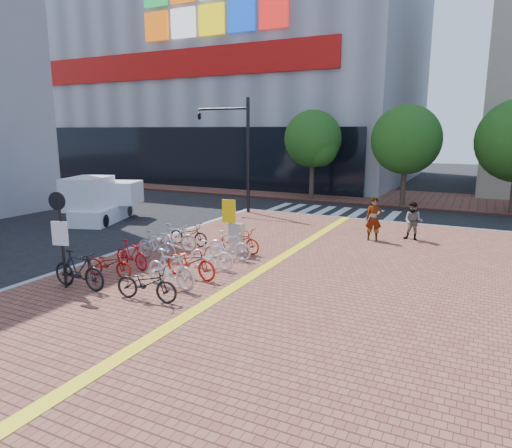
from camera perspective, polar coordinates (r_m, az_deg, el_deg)
The scene contains 27 objects.
ground at distance 15.24m, azimuth -8.57°, elevation -6.72°, with size 120.00×120.00×0.00m, color black.
sidewalk at distance 9.86m, azimuth -11.05°, elevation -17.02°, with size 14.00×34.00×0.15m, color brown.
tactile_strip at distance 10.41m, azimuth -15.60°, elevation -15.13°, with size 0.40×34.00×0.01m, color yellow.
kerb_north at distance 24.83m, azimuth 13.49°, elevation 0.45°, with size 14.00×0.25×0.15m, color gray.
far_sidewalk at distance 34.16m, azimuth 12.07°, elevation 3.51°, with size 70.00×8.00×0.15m, color brown.
department_store at distance 50.91m, azimuth -2.77°, elevation 22.08°, with size 36.00×24.27×28.00m.
crosswalk at distance 27.38m, azimuth 9.35°, elevation 1.49°, with size 7.50×4.00×0.01m.
street_trees at distance 29.43m, azimuth 20.28°, elevation 9.66°, with size 16.20×4.60×6.35m.
bike_0 at distance 14.47m, azimuth -21.27°, elevation -5.36°, with size 0.55×1.94×1.17m, color black.
bike_1 at distance 15.35m, azimuth -17.88°, elevation -4.72°, with size 0.58×1.67×0.88m, color #AC160C.
bike_2 at distance 16.05m, azimuth -15.31°, elevation -3.69°, with size 0.46×1.62×0.97m, color red.
bike_3 at distance 16.89m, azimuth -12.36°, elevation -2.62°, with size 0.50×1.77×1.07m, color #A7A8AC.
bike_4 at distance 17.92m, azimuth -10.05°, elevation -1.66°, with size 0.51×1.81×1.09m, color silver.
bike_5 at distance 18.75m, azimuth -8.42°, elevation -1.27°, with size 0.61×1.76×0.93m, color black.
bike_6 at distance 12.98m, azimuth -13.52°, elevation -7.21°, with size 0.66×1.89×0.99m, color black.
bike_7 at distance 13.84m, azimuth -10.67°, elevation -5.54°, with size 0.54×1.92×1.15m, color silver.
bike_8 at distance 14.67m, azimuth -8.15°, elevation -4.68°, with size 0.69×1.99×1.05m, color red.
bike_9 at distance 15.48m, azimuth -5.62°, elevation -3.85°, with size 0.46×1.64×0.99m, color white.
bike_10 at distance 16.57m, azimuth -3.39°, elevation -2.67°, with size 0.49×1.75×1.05m, color silver.
bike_11 at distance 17.51m, azimuth -2.01°, elevation -2.03°, with size 0.64×1.82×0.96m, color red.
pedestrian_a at distance 19.95m, azimuth 14.50°, elevation 0.61°, with size 0.67×0.44×1.85m, color gray.
pedestrian_b at distance 20.50m, azimuth 19.07°, elevation 0.33°, with size 0.79×0.62×1.63m, color #464E59.
utility_box at distance 17.47m, azimuth -2.44°, elevation -1.76°, with size 0.52×0.38×1.14m, color #B9B8BE.
yellow_sign at distance 17.36m, azimuth -3.37°, elevation 1.01°, with size 0.56×0.14×2.05m.
notice_sign at distance 14.42m, azimuth -23.30°, elevation -0.48°, with size 0.53×0.18×2.90m.
traffic_light_pole at distance 26.47m, azimuth -3.89°, elevation 11.17°, with size 3.42×1.32×6.37m.
box_truck at distance 25.43m, azimuth -18.77°, elevation 2.81°, with size 3.01×4.48×2.39m.
Camera 1 is at (8.41, -11.78, 4.78)m, focal length 32.00 mm.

